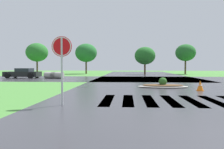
{
  "coord_description": "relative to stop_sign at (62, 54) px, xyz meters",
  "views": [
    {
      "loc": [
        -2.27,
        -4.34,
        1.51
      ],
      "look_at": [
        -3.29,
        10.21,
        0.92
      ],
      "focal_mm": 36.2,
      "sensor_mm": 36.0,
      "label": 1
    }
  ],
  "objects": [
    {
      "name": "crosswalk_stripes",
      "position": [
        4.74,
        1.42,
        -1.93
      ],
      "size": [
        6.75,
        3.38,
        0.01
      ],
      "color": "white",
      "rests_on": "ground"
    },
    {
      "name": "asphalt_roadway",
      "position": [
        4.74,
        6.03,
        -1.93
      ],
      "size": [
        11.73,
        80.0,
        0.01
      ],
      "primitive_type": "cube",
      "color": "#35353A",
      "rests_on": "ground"
    },
    {
      "name": "stop_sign",
      "position": [
        0.0,
        0.0,
        0.0
      ],
      "size": [
        0.76,
        0.08,
        2.59
      ],
      "rotation": [
        0.0,
        0.0,
        0.02
      ],
      "color": "#B2B5BA",
      "rests_on": "ground"
    },
    {
      "name": "background_treeline",
      "position": [
        2.51,
        30.72,
        1.67
      ],
      "size": [
        38.82,
        6.07,
        5.48
      ],
      "color": "#4C3823",
      "rests_on": "ground"
    },
    {
      "name": "drainage_pipe_stack",
      "position": [
        -6.05,
        17.15,
        -1.55
      ],
      "size": [
        2.37,
        1.21,
        0.76
      ],
      "color": "#9E9B93",
      "rests_on": "ground"
    },
    {
      "name": "traffic_cone",
      "position": [
        6.74,
        5.31,
        -1.63
      ],
      "size": [
        0.4,
        0.4,
        0.62
      ],
      "color": "orange",
      "rests_on": "ground"
    },
    {
      "name": "car_dark_suv",
      "position": [
        -10.07,
        17.83,
        -1.38
      ],
      "size": [
        4.1,
        2.07,
        1.17
      ],
      "rotation": [
        0.0,
        0.0,
        3.13
      ],
      "color": "black",
      "rests_on": "ground"
    },
    {
      "name": "median_island",
      "position": [
        4.87,
        7.36,
        -1.79
      ],
      "size": [
        3.41,
        1.6,
        0.68
      ],
      "color": "#9E9B93",
      "rests_on": "ground"
    },
    {
      "name": "asphalt_cross_road",
      "position": [
        4.74,
        16.92,
        -1.93
      ],
      "size": [
        90.0,
        10.56,
        0.01
      ],
      "primitive_type": "cube",
      "color": "#35353A",
      "rests_on": "ground"
    }
  ]
}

